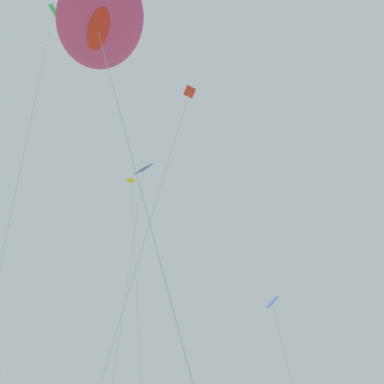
# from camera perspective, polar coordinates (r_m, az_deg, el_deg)

# --- Properties ---
(big_show_kite) EXTENTS (7.39, 13.45, 19.27)m
(big_show_kite) POSITION_cam_1_polar(r_m,az_deg,el_deg) (20.19, -12.85, 23.35)
(big_show_kite) COLOR #CC3899
(big_show_kite) RESTS_ON ground
(small_kite_tiny_distant) EXTENTS (0.97, 3.16, 12.93)m
(small_kite_tiny_distant) POSITION_cam_1_polar(r_m,az_deg,el_deg) (32.27, 11.51, -15.82)
(small_kite_tiny_distant) COLOR blue
(small_kite_tiny_distant) RESTS_ON ground
(small_kite_streamer_purple) EXTENTS (2.20, 1.33, 23.62)m
(small_kite_streamer_purple) POSITION_cam_1_polar(r_m,az_deg,el_deg) (24.08, -19.89, 20.13)
(small_kite_streamer_purple) COLOR green
(small_kite_streamer_purple) RESTS_ON ground
(small_kite_bird_shape) EXTENTS (1.14, 3.72, 19.00)m
(small_kite_bird_shape) POSITION_cam_1_polar(r_m,az_deg,el_deg) (26.99, -7.19, 1.68)
(small_kite_bird_shape) COLOR blue
(small_kite_bird_shape) RESTS_ON ground
(small_kite_triangle_green) EXTENTS (3.51, 1.91, 20.04)m
(small_kite_triangle_green) POSITION_cam_1_polar(r_m,az_deg,el_deg) (30.26, -8.65, -0.26)
(small_kite_triangle_green) COLOR yellow
(small_kite_triangle_green) RESTS_ON ground
(small_kite_stunt_black) EXTENTS (3.32, 1.41, 16.36)m
(small_kite_stunt_black) POSITION_cam_1_polar(r_m,az_deg,el_deg) (17.28, -2.10, 8.61)
(small_kite_stunt_black) COLOR red
(small_kite_stunt_black) RESTS_ON ground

